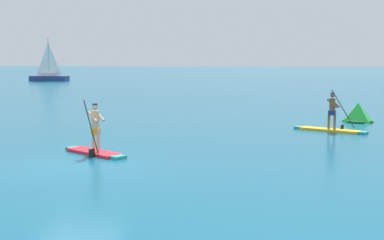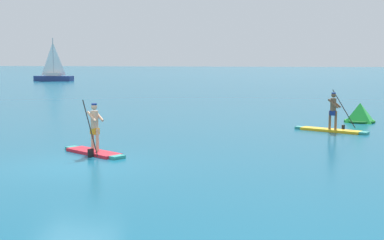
{
  "view_description": "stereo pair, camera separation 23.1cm",
  "coord_description": "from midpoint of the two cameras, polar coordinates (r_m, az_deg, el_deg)",
  "views": [
    {
      "loc": [
        6.31,
        -14.31,
        3.25
      ],
      "look_at": [
        2.45,
        5.92,
        0.79
      ],
      "focal_mm": 47.43,
      "sensor_mm": 36.0,
      "label": 1
    },
    {
      "loc": [
        6.54,
        -14.27,
        3.25
      ],
      "look_at": [
        2.45,
        5.92,
        0.79
      ],
      "focal_mm": 47.43,
      "sensor_mm": 36.0,
      "label": 2
    }
  ],
  "objects": [
    {
      "name": "sailboat_left_horizon",
      "position": [
        80.05,
        -15.2,
        4.82
      ],
      "size": [
        5.85,
        1.88,
        6.46
      ],
      "rotation": [
        0.0,
        0.0,
        0.03
      ],
      "color": "navy",
      "rests_on": "ground"
    },
    {
      "name": "ground",
      "position": [
        16.0,
        -12.55,
        -5.08
      ],
      "size": [
        440.0,
        440.0,
        0.0
      ],
      "primitive_type": "plane",
      "color": "#145B7A"
    },
    {
      "name": "race_marker_buoy",
      "position": [
        27.91,
        18.58,
        0.68
      ],
      "size": [
        1.81,
        1.81,
        1.01
      ],
      "color": "green",
      "rests_on": "ground"
    },
    {
      "name": "paddleboarder_far_right",
      "position": [
        23.87,
        15.73,
        -0.38
      ],
      "size": [
        3.23,
        1.81,
        1.92
      ],
      "rotation": [
        0.0,
        0.0,
        -0.44
      ],
      "color": "yellow",
      "rests_on": "ground"
    },
    {
      "name": "paddleboarder_mid_center",
      "position": [
        17.84,
        -10.6,
        -2.54
      ],
      "size": [
        2.72,
        1.89,
        1.95
      ],
      "rotation": [
        0.0,
        0.0,
        -0.55
      ],
      "color": "red",
      "rests_on": "ground"
    }
  ]
}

